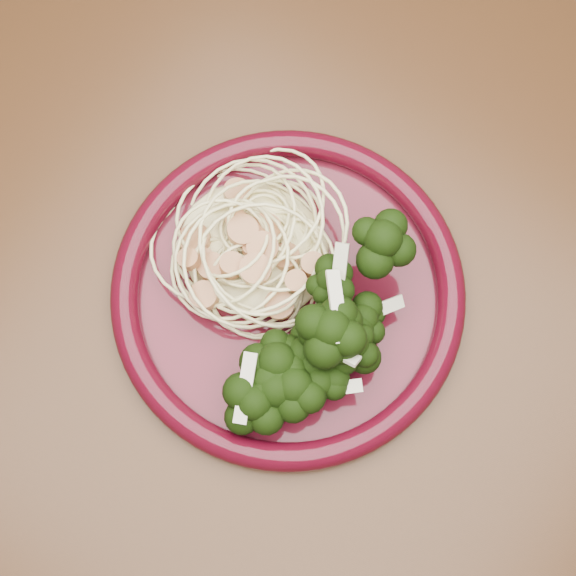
# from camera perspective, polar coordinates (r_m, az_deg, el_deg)

# --- Properties ---
(dining_table) EXTENTS (1.20, 0.80, 0.75)m
(dining_table) POSITION_cam_1_polar(r_m,az_deg,el_deg) (0.72, 5.17, -7.81)
(dining_table) COLOR #472814
(dining_table) RESTS_ON ground
(dinner_plate) EXTENTS (0.35, 0.35, 0.02)m
(dinner_plate) POSITION_cam_1_polar(r_m,az_deg,el_deg) (0.62, 0.00, -0.27)
(dinner_plate) COLOR #470E1A
(dinner_plate) RESTS_ON dining_table
(spaghetti_pile) EXTENTS (0.15, 0.14, 0.03)m
(spaghetti_pile) POSITION_cam_1_polar(r_m,az_deg,el_deg) (0.62, -2.40, 3.16)
(spaghetti_pile) COLOR #F9F2AC
(spaghetti_pile) RESTS_ON dinner_plate
(scallop_cluster) EXTENTS (0.15, 0.15, 0.04)m
(scallop_cluster) POSITION_cam_1_polar(r_m,az_deg,el_deg) (0.59, -2.53, 4.28)
(scallop_cluster) COLOR tan
(scallop_cluster) RESTS_ON spaghetti_pile
(broccoli_pile) EXTENTS (0.14, 0.18, 0.05)m
(broccoli_pile) POSITION_cam_1_polar(r_m,az_deg,el_deg) (0.59, 3.11, -3.72)
(broccoli_pile) COLOR black
(broccoli_pile) RESTS_ON dinner_plate
(onion_garnish) EXTENTS (0.10, 0.12, 0.05)m
(onion_garnish) POSITION_cam_1_polar(r_m,az_deg,el_deg) (0.56, 3.29, -2.93)
(onion_garnish) COLOR beige
(onion_garnish) RESTS_ON broccoli_pile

